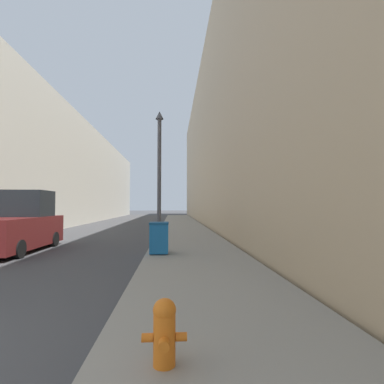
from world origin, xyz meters
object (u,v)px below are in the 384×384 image
(fire_hydrant, at_px, (164,330))
(trash_bin, at_px, (159,237))
(lamppost, at_px, (159,174))
(pickup_truck, at_px, (15,226))

(fire_hydrant, xyz_separation_m, trash_bin, (-0.40, 7.21, 0.20))
(fire_hydrant, distance_m, lamppost, 10.63)
(fire_hydrant, height_order, lamppost, lamppost)
(lamppost, relative_size, pickup_truck, 1.22)
(fire_hydrant, xyz_separation_m, pickup_truck, (-6.21, 9.15, 0.47))
(trash_bin, relative_size, lamppost, 0.18)
(fire_hydrant, bearing_deg, pickup_truck, 124.15)
(fire_hydrant, xyz_separation_m, lamppost, (-0.55, 10.27, 2.70))
(pickup_truck, bearing_deg, fire_hydrant, -55.85)
(lamppost, bearing_deg, trash_bin, -87.16)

